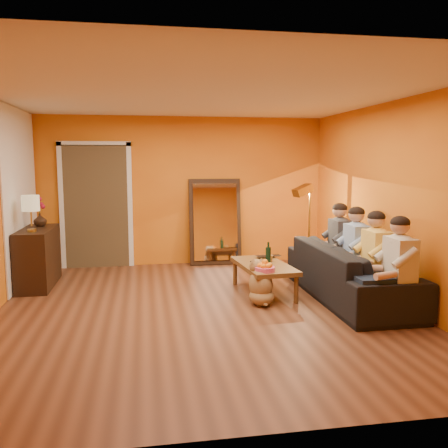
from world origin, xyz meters
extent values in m
cube|color=brown|center=(0.00, 0.00, 0.00)|extent=(5.00, 5.50, 0.00)
cube|color=white|center=(0.00, 0.00, 2.60)|extent=(5.00, 5.50, 0.00)
cube|color=orange|center=(0.00, 2.75, 1.30)|extent=(5.00, 0.00, 2.60)
cube|color=orange|center=(2.50, 0.00, 1.30)|extent=(0.00, 5.50, 2.60)
cube|color=white|center=(-2.48, 1.75, 1.30)|extent=(0.02, 1.90, 2.58)
cube|color=#3F2D19|center=(-1.50, 2.83, 1.05)|extent=(1.06, 0.30, 2.10)
cube|color=white|center=(-2.07, 2.71, 1.05)|extent=(0.08, 0.06, 2.20)
cube|color=white|center=(-0.93, 2.71, 1.05)|extent=(0.08, 0.06, 2.20)
cube|color=white|center=(-1.50, 2.71, 2.12)|extent=(1.22, 0.06, 0.08)
cube|color=black|center=(0.55, 2.63, 0.76)|extent=(0.92, 0.27, 1.51)
cube|color=white|center=(0.55, 2.59, 0.76)|extent=(0.78, 0.21, 1.35)
cube|color=black|center=(-2.24, 1.55, 0.42)|extent=(0.44, 1.18, 0.85)
imported|color=black|center=(2.00, 0.18, 0.36)|extent=(2.47, 0.96, 0.72)
cylinder|color=black|center=(0.97, 0.55, 0.58)|extent=(0.07, 0.07, 0.31)
imported|color=#B27F3F|center=(1.04, 0.72, 0.47)|extent=(0.12, 0.12, 0.10)
imported|color=black|center=(1.10, 0.95, 0.43)|extent=(0.38, 0.25, 0.03)
imported|color=black|center=(0.74, 0.40, 0.43)|extent=(0.21, 0.27, 0.02)
imported|color=maroon|center=(0.75, 0.41, 0.46)|extent=(0.21, 0.27, 0.02)
imported|color=black|center=(0.74, 0.39, 0.48)|extent=(0.24, 0.28, 0.02)
imported|color=black|center=(-2.24, 1.80, 0.95)|extent=(0.19, 0.19, 0.20)
camera|label=1|loc=(-0.69, -5.63, 1.82)|focal=38.00mm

